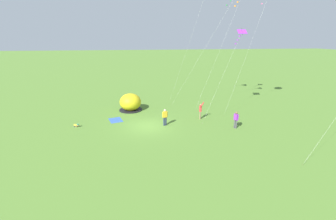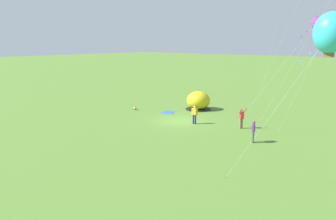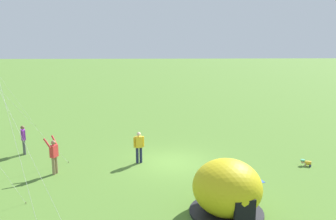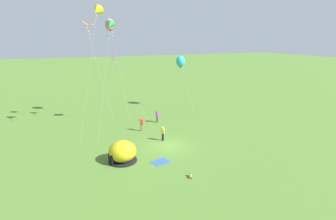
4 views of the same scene
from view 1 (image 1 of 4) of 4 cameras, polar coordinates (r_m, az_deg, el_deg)
ground_plane at (r=22.96m, az=-5.18°, el=-4.09°), size 300.00×300.00×0.00m
popup_tent at (r=27.92m, az=-9.53°, el=1.92°), size 2.81×2.81×2.10m
picnic_blanket at (r=25.13m, az=-13.15°, el=-2.51°), size 1.99×1.72×0.01m
toddler_crawling at (r=24.41m, az=-22.22°, el=-3.60°), size 0.40×0.55×0.32m
person_near_tent at (r=22.73m, az=-0.78°, el=-1.65°), size 0.33×0.57×1.72m
person_watching_sky at (r=24.82m, az=8.27°, el=-0.05°), size 0.71×0.62×1.89m
person_far_back at (r=22.99m, az=16.86°, el=-2.22°), size 0.55×0.37×1.72m
kite_purple at (r=27.40m, az=18.02°, el=17.89°), size 4.32×5.90×9.60m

